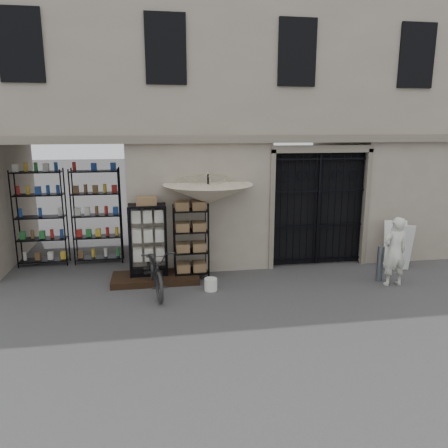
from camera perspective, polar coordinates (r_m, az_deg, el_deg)
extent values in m
plane|color=black|center=(9.30, 6.38, -9.87)|extent=(80.00, 80.00, 0.00)
cube|color=gray|center=(12.51, 1.75, 17.07)|extent=(14.00, 4.00, 9.00)
cube|color=black|center=(11.43, -19.84, 1.60)|extent=(3.00, 1.70, 3.00)
cube|color=black|center=(11.97, -19.57, 0.88)|extent=(2.70, 0.50, 2.50)
cube|color=black|center=(11.50, 11.91, 2.15)|extent=(2.50, 0.06, 3.00)
cube|color=black|center=(11.36, 12.19, 1.76)|extent=(0.05, 0.05, 2.80)
cube|color=black|center=(10.40, -8.93, -7.00)|extent=(2.00, 0.90, 0.15)
cube|color=black|center=(10.51, -9.73, -6.12)|extent=(0.92, 0.69, 0.09)
cube|color=silver|center=(10.05, -10.26, -2.39)|extent=(0.75, 0.20, 1.54)
cube|color=silver|center=(10.31, -9.87, -2.51)|extent=(0.76, 0.53, 1.28)
cube|color=olive|center=(10.10, -10.08, 2.75)|extent=(0.53, 0.45, 0.18)
cube|color=black|center=(10.30, -4.36, -2.38)|extent=(0.89, 0.74, 1.76)
cube|color=olive|center=(10.32, -4.35, -2.68)|extent=(0.75, 0.60, 1.32)
cylinder|color=black|center=(10.27, -2.05, -0.34)|extent=(0.04, 0.04, 2.48)
imported|color=beige|center=(10.10, -2.09, 4.64)|extent=(1.95, 1.99, 1.67)
cylinder|color=silver|center=(9.73, -1.73, -7.89)|extent=(0.38, 0.38, 0.27)
imported|color=black|center=(9.81, -8.91, -8.72)|extent=(0.83, 1.12, 1.97)
cylinder|color=slate|center=(10.83, 19.72, -4.90)|extent=(0.17, 0.17, 0.84)
imported|color=silver|center=(10.79, 21.05, -7.42)|extent=(0.63, 1.61, 0.38)
cube|color=silver|center=(11.60, 22.02, -2.91)|extent=(0.61, 0.40, 1.19)
cube|color=silver|center=(11.94, 21.48, -2.44)|extent=(0.61, 0.40, 1.19)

